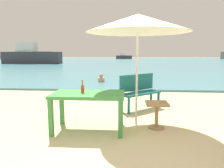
# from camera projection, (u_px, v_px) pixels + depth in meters

# --- Properties ---
(ground_plane) EXTENTS (120.00, 120.00, 0.00)m
(ground_plane) POSITION_uv_depth(u_px,v_px,m) (120.00, 148.00, 3.43)
(ground_plane) COLOR beige
(sea_water) EXTENTS (120.00, 50.00, 0.08)m
(sea_water) POSITION_uv_depth(u_px,v_px,m) (125.00, 62.00, 33.03)
(sea_water) COLOR teal
(sea_water) RESTS_ON ground_plane
(picnic_table_green) EXTENTS (1.40, 0.80, 0.76)m
(picnic_table_green) POSITION_uv_depth(u_px,v_px,m) (88.00, 98.00, 4.13)
(picnic_table_green) COLOR #3D8C42
(picnic_table_green) RESTS_ON ground_plane
(beer_bottle_amber) EXTENTS (0.07, 0.07, 0.26)m
(beer_bottle_amber) POSITION_uv_depth(u_px,v_px,m) (83.00, 88.00, 4.09)
(beer_bottle_amber) COLOR brown
(beer_bottle_amber) RESTS_ON picnic_table_green
(patio_umbrella) EXTENTS (2.10, 2.10, 2.30)m
(patio_umbrella) POSITION_uv_depth(u_px,v_px,m) (138.00, 23.00, 4.22)
(patio_umbrella) COLOR silver
(patio_umbrella) RESTS_ON ground_plane
(side_table_wood) EXTENTS (0.44, 0.44, 0.54)m
(side_table_wood) POSITION_uv_depth(u_px,v_px,m) (157.00, 111.00, 4.28)
(side_table_wood) COLOR #9E7A51
(side_table_wood) RESTS_ON ground_plane
(bench_teal_center) EXTENTS (1.15, 1.05, 0.95)m
(bench_teal_center) POSITION_uv_depth(u_px,v_px,m) (139.00, 90.00, 5.72)
(bench_teal_center) COLOR #196066
(bench_teal_center) RESTS_ON ground_plane
(swimmer_person) EXTENTS (0.34, 0.34, 0.41)m
(swimmer_person) POSITION_uv_depth(u_px,v_px,m) (101.00, 79.00, 10.53)
(swimmer_person) COLOR tan
(swimmer_person) RESTS_ON sea_water
(boat_cargo_ship) EXTENTS (7.81, 2.13, 2.84)m
(boat_cargo_ship) POSITION_uv_depth(u_px,v_px,m) (33.00, 54.00, 48.28)
(boat_cargo_ship) COLOR navy
(boat_cargo_ship) RESTS_ON sea_water
(boat_tanker) EXTENTS (3.53, 0.96, 1.28)m
(boat_tanker) POSITION_uv_depth(u_px,v_px,m) (124.00, 57.00, 46.93)
(boat_tanker) COLOR #38383F
(boat_tanker) RESTS_ON sea_water
(boat_sailboat) EXTENTS (7.35, 2.00, 2.67)m
(boat_sailboat) POSITION_uv_depth(u_px,v_px,m) (32.00, 56.00, 27.45)
(boat_sailboat) COLOR #38383F
(boat_sailboat) RESTS_ON sea_water
(boat_barge) EXTENTS (4.43, 1.21, 1.61)m
(boat_barge) POSITION_uv_depth(u_px,v_px,m) (4.00, 56.00, 48.64)
(boat_barge) COLOR gray
(boat_barge) RESTS_ON sea_water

